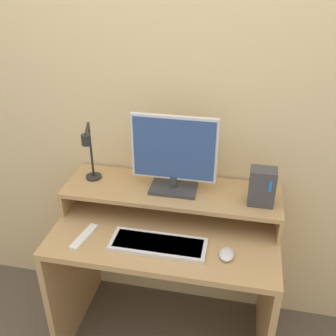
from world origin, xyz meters
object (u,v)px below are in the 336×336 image
(monitor, at_px, (174,155))
(desk_lamp, at_px, (90,154))
(keyboard, at_px, (158,244))
(mouse, at_px, (227,254))
(remote_control, at_px, (84,237))
(router_dock, at_px, (262,187))

(monitor, relative_size, desk_lamp, 1.31)
(monitor, height_order, desk_lamp, monitor)
(monitor, bearing_deg, desk_lamp, -175.72)
(keyboard, xyz_separation_m, mouse, (0.31, -0.01, 0.00))
(remote_control, bearing_deg, mouse, 0.49)
(router_dock, xyz_separation_m, remote_control, (-0.78, -0.25, -0.22))
(desk_lamp, distance_m, keyboard, 0.54)
(desk_lamp, bearing_deg, mouse, -19.68)
(monitor, height_order, mouse, monitor)
(keyboard, bearing_deg, mouse, -1.82)
(monitor, distance_m, mouse, 0.51)
(monitor, distance_m, router_dock, 0.43)
(router_dock, xyz_separation_m, keyboard, (-0.43, -0.23, -0.22))
(mouse, bearing_deg, router_dock, 62.36)
(keyboard, xyz_separation_m, remote_control, (-0.35, -0.02, -0.00))
(desk_lamp, xyz_separation_m, keyboard, (0.39, -0.24, -0.30))
(keyboard, bearing_deg, router_dock, 28.19)
(router_dock, relative_size, keyboard, 0.41)
(router_dock, distance_m, keyboard, 0.54)
(desk_lamp, xyz_separation_m, router_dock, (0.82, -0.01, -0.08))
(monitor, distance_m, desk_lamp, 0.41)
(router_dock, distance_m, mouse, 0.35)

